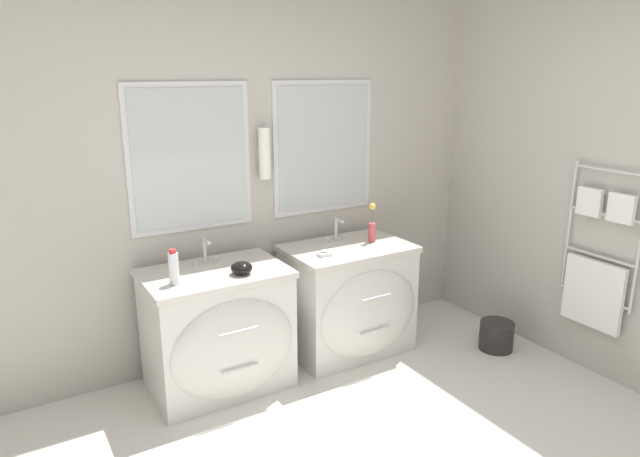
{
  "coord_description": "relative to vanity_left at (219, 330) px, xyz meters",
  "views": [
    {
      "loc": [
        -1.39,
        -1.46,
        1.97
      ],
      "look_at": [
        0.35,
        1.43,
        1.03
      ],
      "focal_mm": 32.0,
      "sensor_mm": 36.0,
      "label": 1
    }
  ],
  "objects": [
    {
      "name": "toiletry_bottle",
      "position": [
        -0.28,
        -0.06,
        0.48
      ],
      "size": [
        0.06,
        0.06,
        0.21
      ],
      "color": "silver",
      "rests_on": "vanity_left"
    },
    {
      "name": "amenity_bowl",
      "position": [
        0.12,
        -0.1,
        0.42
      ],
      "size": [
        0.13,
        0.13,
        0.08
      ],
      "color": "black",
      "rests_on": "vanity_left"
    },
    {
      "name": "faucet_right",
      "position": [
        0.98,
        0.18,
        0.46
      ],
      "size": [
        0.17,
        0.11,
        0.17
      ],
      "color": "silver",
      "rests_on": "vanity_right"
    },
    {
      "name": "wall_back",
      "position": [
        0.25,
        0.4,
        0.9
      ],
      "size": [
        5.58,
        0.16,
        2.6
      ],
      "color": "#B2ADA3",
      "rests_on": "ground_plane"
    },
    {
      "name": "vanity_left",
      "position": [
        0.0,
        0.0,
        0.0
      ],
      "size": [
        0.87,
        0.65,
        0.78
      ],
      "color": "silver",
      "rests_on": "ground_plane"
    },
    {
      "name": "wall_right",
      "position": [
        2.26,
        -0.75,
        0.89
      ],
      "size": [
        0.13,
        4.05,
        2.6
      ],
      "color": "#B2ADA3",
      "rests_on": "ground_plane"
    },
    {
      "name": "flower_vase",
      "position": [
        1.19,
        0.04,
        0.5
      ],
      "size": [
        0.05,
        0.05,
        0.28
      ],
      "color": "#CC4C51",
      "rests_on": "vanity_right"
    },
    {
      "name": "soap_dish",
      "position": [
        0.73,
        -0.06,
        0.4
      ],
      "size": [
        0.09,
        0.06,
        0.04
      ],
      "color": "white",
      "rests_on": "vanity_right"
    },
    {
      "name": "vanity_right",
      "position": [
        0.98,
        0.0,
        0.0
      ],
      "size": [
        0.87,
        0.65,
        0.78
      ],
      "color": "silver",
      "rests_on": "ground_plane"
    },
    {
      "name": "faucet_left",
      "position": [
        0.0,
        0.18,
        0.46
      ],
      "size": [
        0.17,
        0.11,
        0.17
      ],
      "color": "silver",
      "rests_on": "vanity_left"
    },
    {
      "name": "waste_bin",
      "position": [
        1.92,
        -0.54,
        -0.29
      ],
      "size": [
        0.25,
        0.25,
        0.21
      ],
      "color": "#282626",
      "rests_on": "ground_plane"
    }
  ]
}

